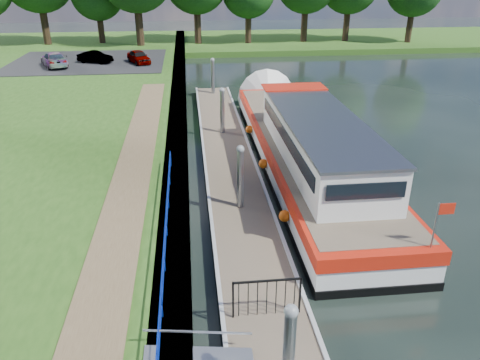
{
  "coord_description": "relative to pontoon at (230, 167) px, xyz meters",
  "views": [
    {
      "loc": [
        -1.81,
        -7.63,
        9.02
      ],
      "look_at": [
        0.02,
        8.79,
        1.4
      ],
      "focal_mm": 35.0,
      "sensor_mm": 36.0,
      "label": 1
    }
  ],
  "objects": [
    {
      "name": "bank_edge",
      "position": [
        -2.55,
        2.0,
        0.2
      ],
      "size": [
        1.1,
        90.0,
        0.78
      ],
      "primitive_type": "cube",
      "color": "#473D2D",
      "rests_on": "ground"
    },
    {
      "name": "far_bank",
      "position": [
        12.0,
        39.0,
        0.12
      ],
      "size": [
        60.0,
        18.0,
        0.6
      ],
      "primitive_type": "cube",
      "color": "#274E16",
      "rests_on": "ground"
    },
    {
      "name": "footpath",
      "position": [
        -4.4,
        -5.0,
        0.62
      ],
      "size": [
        1.6,
        40.0,
        0.05
      ],
      "primitive_type": "cube",
      "color": "brown",
      "rests_on": "riverbank"
    },
    {
      "name": "carpark",
      "position": [
        -11.0,
        25.0,
        0.62
      ],
      "size": [
        14.0,
        12.0,
        0.06
      ],
      "primitive_type": "cube",
      "color": "black",
      "rests_on": "riverbank"
    },
    {
      "name": "blue_fence",
      "position": [
        -2.75,
        -10.0,
        1.13
      ],
      "size": [
        0.04,
        18.04,
        0.72
      ],
      "color": "#0C2DBF",
      "rests_on": "riverbank"
    },
    {
      "name": "pontoon",
      "position": [
        0.0,
        0.0,
        0.0
      ],
      "size": [
        2.5,
        30.0,
        0.56
      ],
      "color": "brown",
      "rests_on": "ground"
    },
    {
      "name": "mooring_piles",
      "position": [
        0.0,
        0.0,
        1.1
      ],
      "size": [
        0.3,
        27.3,
        3.55
      ],
      "color": "gray",
      "rests_on": "ground"
    },
    {
      "name": "gate_panel",
      "position": [
        -0.0,
        -10.8,
        0.97
      ],
      "size": [
        1.85,
        0.05,
        1.15
      ],
      "color": "black",
      "rests_on": "ground"
    },
    {
      "name": "barge",
      "position": [
        3.6,
        0.5,
        0.9
      ],
      "size": [
        4.36,
        21.15,
        4.78
      ],
      "color": "black",
      "rests_on": "ground"
    },
    {
      "name": "car_a",
      "position": [
        -6.18,
        23.45,
        1.23
      ],
      "size": [
        2.62,
        3.66,
        1.16
      ],
      "primitive_type": "imported",
      "rotation": [
        0.0,
        0.0,
        0.42
      ],
      "color": "#999999",
      "rests_on": "carpark"
    },
    {
      "name": "car_b",
      "position": [
        -10.16,
        24.03,
        1.18
      ],
      "size": [
        3.39,
        2.31,
        1.06
      ],
      "primitive_type": "imported",
      "rotation": [
        0.0,
        0.0,
        1.16
      ],
      "color": "#999999",
      "rests_on": "carpark"
    },
    {
      "name": "car_c",
      "position": [
        -13.45,
        22.67,
        1.28
      ],
      "size": [
        3.36,
        4.68,
        1.26
      ],
      "primitive_type": "imported",
      "rotation": [
        0.0,
        0.0,
        3.55
      ],
      "color": "#999999",
      "rests_on": "carpark"
    }
  ]
}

